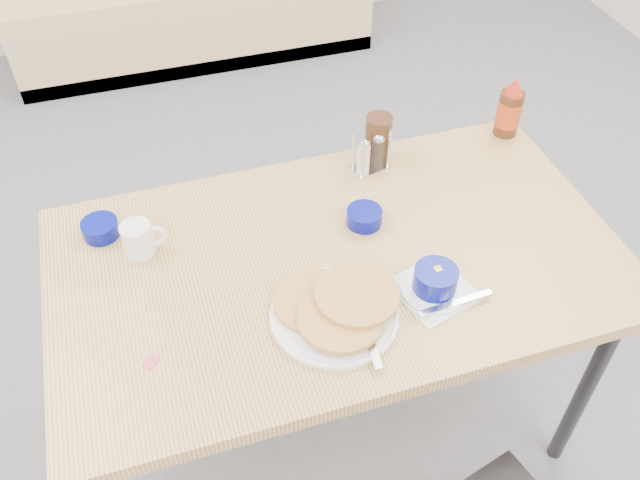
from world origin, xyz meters
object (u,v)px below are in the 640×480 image
object	(u,v)px
grits_setting	(435,282)
amber_tumbler	(378,138)
dining_table	(338,274)
butter_bowl	(364,217)
creamer_bowl	(100,229)
pancake_plate	(336,310)
syrup_bottle	(509,110)
coffee_mug	(139,238)
condiment_caddy	(371,155)

from	to	relation	value
grits_setting	amber_tumbler	xyz separation A→B (m)	(0.05, 0.51, 0.04)
dining_table	butter_bowl	xyz separation A→B (m)	(0.10, 0.10, 0.08)
grits_setting	creamer_bowl	world-z (taller)	grits_setting
pancake_plate	syrup_bottle	distance (m)	0.87
pancake_plate	grits_setting	distance (m)	0.24
dining_table	syrup_bottle	bearing A→B (deg)	27.98
butter_bowl	amber_tumbler	world-z (taller)	amber_tumbler
butter_bowl	pancake_plate	bearing A→B (deg)	-121.76
pancake_plate	butter_bowl	world-z (taller)	pancake_plate
pancake_plate	butter_bowl	xyz separation A→B (m)	(0.17, 0.27, -0.00)
pancake_plate	coffee_mug	size ratio (longest dim) A/B	2.87
syrup_bottle	butter_bowl	bearing A→B (deg)	-155.70
dining_table	creamer_bowl	world-z (taller)	creamer_bowl
butter_bowl	dining_table	bearing A→B (deg)	-136.57
pancake_plate	grits_setting	bearing A→B (deg)	0.21
amber_tumbler	dining_table	bearing A→B (deg)	-124.19
dining_table	coffee_mug	distance (m)	0.50
dining_table	syrup_bottle	xyz separation A→B (m)	(0.64, 0.34, 0.14)
coffee_mug	butter_bowl	size ratio (longest dim) A/B	1.20
grits_setting	syrup_bottle	bearing A→B (deg)	47.89
dining_table	condiment_caddy	bearing A→B (deg)	57.08
dining_table	butter_bowl	distance (m)	0.16
butter_bowl	creamer_bowl	bearing A→B (deg)	166.18
amber_tumbler	grits_setting	bearing A→B (deg)	-95.86
pancake_plate	amber_tumbler	bearing A→B (deg)	60.06
condiment_caddy	pancake_plate	bearing A→B (deg)	-133.13
dining_table	amber_tumbler	xyz separation A→B (m)	(0.23, 0.34, 0.13)
dining_table	pancake_plate	bearing A→B (deg)	-110.33
coffee_mug	butter_bowl	xyz separation A→B (m)	(0.56, -0.07, -0.02)
amber_tumbler	coffee_mug	bearing A→B (deg)	-165.94
pancake_plate	butter_bowl	distance (m)	0.32
coffee_mug	pancake_plate	bearing A→B (deg)	-40.74
pancake_plate	amber_tumbler	world-z (taller)	amber_tumbler
creamer_bowl	condiment_caddy	bearing A→B (deg)	3.62
amber_tumbler	condiment_caddy	distance (m)	0.06
dining_table	condiment_caddy	distance (m)	0.38
grits_setting	syrup_bottle	size ratio (longest dim) A/B	1.21
creamer_bowl	butter_bowl	bearing A→B (deg)	-13.82
amber_tumbler	syrup_bottle	size ratio (longest dim) A/B	0.75
pancake_plate	condiment_caddy	distance (m)	0.54
coffee_mug	dining_table	bearing A→B (deg)	-20.14
creamer_bowl	amber_tumbler	distance (m)	0.78
coffee_mug	grits_setting	bearing A→B (deg)	-28.01
creamer_bowl	coffee_mug	bearing A→B (deg)	-44.83
grits_setting	butter_bowl	size ratio (longest dim) A/B	2.43
condiment_caddy	butter_bowl	bearing A→B (deg)	-128.89
condiment_caddy	grits_setting	bearing A→B (deg)	-106.67
grits_setting	amber_tumbler	size ratio (longest dim) A/B	1.61
creamer_bowl	amber_tumbler	size ratio (longest dim) A/B	0.66
grits_setting	amber_tumbler	bearing A→B (deg)	84.14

